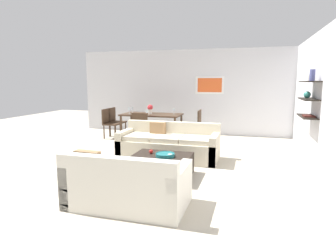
# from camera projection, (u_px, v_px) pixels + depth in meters

# --- Properties ---
(ground_plane) EXTENTS (18.00, 18.00, 0.00)m
(ground_plane) POSITION_uv_depth(u_px,v_px,m) (163.00, 162.00, 6.15)
(ground_plane) COLOR #BCB29E
(back_wall_unit) EXTENTS (8.40, 0.09, 2.70)m
(back_wall_unit) POSITION_uv_depth(u_px,v_px,m) (204.00, 92.00, 9.21)
(back_wall_unit) COLOR silver
(back_wall_unit) RESTS_ON ground
(right_wall_shelf_unit) EXTENTS (0.34, 8.20, 2.70)m
(right_wall_shelf_unit) POSITION_uv_depth(u_px,v_px,m) (318.00, 99.00, 5.69)
(right_wall_shelf_unit) COLOR silver
(right_wall_shelf_unit) RESTS_ON ground
(sofa_beige) EXTENTS (2.18, 0.90, 0.78)m
(sofa_beige) POSITION_uv_depth(u_px,v_px,m) (169.00, 145.00, 6.41)
(sofa_beige) COLOR beige
(sofa_beige) RESTS_ON ground
(loveseat_white) EXTENTS (1.61, 0.90, 0.78)m
(loveseat_white) POSITION_uv_depth(u_px,v_px,m) (127.00, 185.00, 3.96)
(loveseat_white) COLOR silver
(loveseat_white) RESTS_ON ground
(coffee_table) EXTENTS (1.05, 0.91, 0.38)m
(coffee_table) POSITION_uv_depth(u_px,v_px,m) (161.00, 166.00, 5.19)
(coffee_table) COLOR black
(coffee_table) RESTS_ON ground
(decorative_bowl) EXTENTS (0.34, 0.34, 0.06)m
(decorative_bowl) POSITION_uv_depth(u_px,v_px,m) (165.00, 155.00, 5.12)
(decorative_bowl) COLOR #19666B
(decorative_bowl) RESTS_ON coffee_table
(candle_jar) EXTENTS (0.07, 0.07, 0.06)m
(candle_jar) POSITION_uv_depth(u_px,v_px,m) (170.00, 156.00, 5.05)
(candle_jar) COLOR silver
(candle_jar) RESTS_ON coffee_table
(apple_on_coffee_table) EXTENTS (0.07, 0.07, 0.07)m
(apple_on_coffee_table) POSITION_uv_depth(u_px,v_px,m) (151.00, 152.00, 5.33)
(apple_on_coffee_table) COLOR red
(apple_on_coffee_table) RESTS_ON coffee_table
(dining_table) EXTENTS (1.74, 0.88, 0.75)m
(dining_table) POSITION_uv_depth(u_px,v_px,m) (152.00, 116.00, 8.48)
(dining_table) COLOR #422D1E
(dining_table) RESTS_ON ground
(dining_chair_left_far) EXTENTS (0.44, 0.44, 0.88)m
(dining_chair_left_far) POSITION_uv_depth(u_px,v_px,m) (115.00, 120.00, 9.05)
(dining_chair_left_far) COLOR #422D1E
(dining_chair_left_far) RESTS_ON ground
(dining_chair_foot) EXTENTS (0.44, 0.44, 0.88)m
(dining_chair_foot) POSITION_uv_depth(u_px,v_px,m) (141.00, 126.00, 7.71)
(dining_chair_foot) COLOR #422D1E
(dining_chair_foot) RESTS_ON ground
(dining_chair_left_near) EXTENTS (0.44, 0.44, 0.88)m
(dining_chair_left_near) POSITION_uv_depth(u_px,v_px,m) (109.00, 121.00, 8.67)
(dining_chair_left_near) COLOR #422D1E
(dining_chair_left_near) RESTS_ON ground
(dining_chair_right_far) EXTENTS (0.44, 0.44, 0.88)m
(dining_chair_right_far) POSITION_uv_depth(u_px,v_px,m) (195.00, 123.00, 8.35)
(dining_chair_right_far) COLOR #422D1E
(dining_chair_right_far) RESTS_ON ground
(wine_glass_foot) EXTENTS (0.07, 0.07, 0.15)m
(wine_glass_foot) POSITION_uv_depth(u_px,v_px,m) (147.00, 112.00, 8.09)
(wine_glass_foot) COLOR silver
(wine_glass_foot) RESTS_ON dining_table
(wine_glass_left_near) EXTENTS (0.07, 0.07, 0.19)m
(wine_glass_left_near) POSITION_uv_depth(u_px,v_px,m) (129.00, 109.00, 8.53)
(wine_glass_left_near) COLOR silver
(wine_glass_left_near) RESTS_ON dining_table
(wine_glass_right_far) EXTENTS (0.06, 0.06, 0.17)m
(wine_glass_right_far) POSITION_uv_depth(u_px,v_px,m) (174.00, 110.00, 8.38)
(wine_glass_right_far) COLOR silver
(wine_glass_right_far) RESTS_ON dining_table
(wine_glass_left_far) EXTENTS (0.06, 0.06, 0.17)m
(wine_glass_left_far) POSITION_uv_depth(u_px,v_px,m) (132.00, 109.00, 8.74)
(wine_glass_left_far) COLOR silver
(wine_glass_left_far) RESTS_ON dining_table
(centerpiece_vase) EXTENTS (0.16, 0.16, 0.27)m
(centerpiece_vase) POSITION_uv_depth(u_px,v_px,m) (150.00, 108.00, 8.45)
(centerpiece_vase) COLOR silver
(centerpiece_vase) RESTS_ON dining_table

